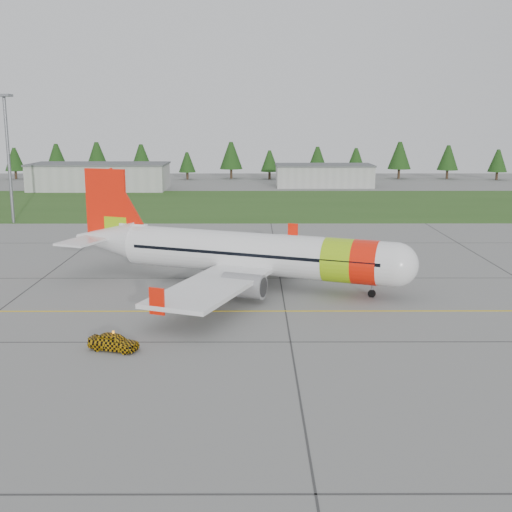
{
  "coord_description": "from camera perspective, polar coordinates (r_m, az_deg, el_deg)",
  "views": [
    {
      "loc": [
        7.28,
        -45.53,
        16.13
      ],
      "look_at": [
        7.45,
        13.81,
        3.69
      ],
      "focal_mm": 45.0,
      "sensor_mm": 36.0,
      "label": 1
    }
  ],
  "objects": [
    {
      "name": "floodlight_mast",
      "position": [
        110.9,
        -21.12,
        7.89
      ],
      "size": [
        0.5,
        0.5,
        20.0
      ],
      "primitive_type": "cylinder",
      "color": "slate",
      "rests_on": "ground"
    },
    {
      "name": "grass_strip",
      "position": [
        128.75,
        -3.42,
        4.63
      ],
      "size": [
        320.0,
        50.0,
        0.03
      ],
      "primitive_type": "cube",
      "color": "#30561E",
      "rests_on": "ground"
    },
    {
      "name": "aircraft",
      "position": [
        63.99,
        -0.76,
        0.22
      ],
      "size": [
        35.52,
        33.75,
        11.25
      ],
      "rotation": [
        0.0,
        0.0,
        -0.37
      ],
      "color": "white",
      "rests_on": "ground"
    },
    {
      "name": "taxi_guideline",
      "position": [
        56.38,
        -7.61,
        -4.88
      ],
      "size": [
        120.0,
        0.25,
        0.02
      ],
      "primitive_type": "cube",
      "color": "gold",
      "rests_on": "ground"
    },
    {
      "name": "ground",
      "position": [
        48.85,
        -8.81,
        -7.59
      ],
      "size": [
        320.0,
        320.0,
        0.0
      ],
      "primitive_type": "plane",
      "color": "gray",
      "rests_on": "ground"
    },
    {
      "name": "hangar_east",
      "position": [
        165.04,
        6.05,
        7.07
      ],
      "size": [
        24.0,
        12.0,
        5.2
      ],
      "primitive_type": "cube",
      "color": "#A8A8A3",
      "rests_on": "ground"
    },
    {
      "name": "treeline",
      "position": [
        184.01,
        -2.46,
        8.36
      ],
      "size": [
        160.0,
        8.0,
        10.0
      ],
      "primitive_type": null,
      "color": "#1C3F14",
      "rests_on": "ground"
    },
    {
      "name": "follow_me_car",
      "position": [
        47.23,
        -12.61,
        -6.04
      ],
      "size": [
        1.65,
        1.8,
        3.72
      ],
      "primitive_type": "imported",
      "rotation": [
        0.0,
        0.0,
        1.27
      ],
      "color": "#E6AB0C",
      "rests_on": "ground"
    },
    {
      "name": "hangar_west",
      "position": [
        160.48,
        -13.69,
        6.82
      ],
      "size": [
        32.0,
        14.0,
        6.0
      ],
      "primitive_type": "cube",
      "color": "#A8A8A3",
      "rests_on": "ground"
    }
  ]
}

